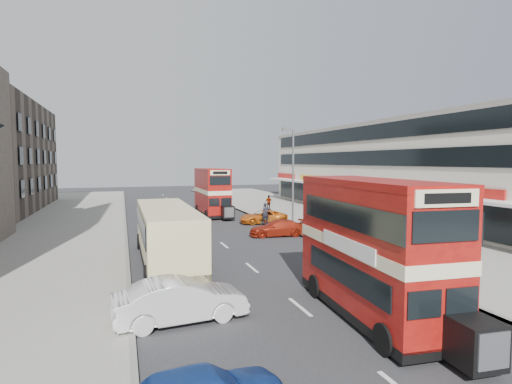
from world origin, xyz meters
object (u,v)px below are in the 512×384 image
object	(u,v)px
car_right_b	(263,217)
car_right_a	(277,228)
bus_second	(212,192)
cyclist	(266,219)
pedestrian_near	(332,224)
street_lamp	(292,170)
bus_main	(373,248)
coach	(167,232)
pedestrian_far	(269,202)
car_left_front	(181,300)

from	to	relation	value
car_right_b	car_right_a	bearing A→B (deg)	-7.43
bus_second	car_right_b	xyz separation A→B (m)	(3.16, -6.60, -1.84)
car_right_b	cyclist	xyz separation A→B (m)	(-0.58, -2.30, 0.12)
pedestrian_near	bus_second	bearing A→B (deg)	-66.93
street_lamp	car_right_b	distance (m)	5.95
street_lamp	bus_main	xyz separation A→B (m)	(-4.51, -17.65, -2.31)
coach	pedestrian_near	xyz separation A→B (m)	(11.82, 3.17, -0.60)
bus_main	pedestrian_far	size ratio (longest dim) A/B	5.31
bus_main	bus_second	size ratio (longest dim) A/B	1.04
street_lamp	bus_second	size ratio (longest dim) A/B	0.97
car_left_front	cyclist	size ratio (longest dim) A/B	2.20
coach	pedestrian_far	size ratio (longest dim) A/B	6.49
street_lamp	pedestrian_near	bearing A→B (deg)	-73.80
coach	pedestrian_near	size ratio (longest dim) A/B	5.84
car_right_b	pedestrian_near	bearing A→B (deg)	17.05
car_right_b	bus_second	bearing A→B (deg)	-152.42
pedestrian_near	cyclist	world-z (taller)	cyclist
car_left_front	car_right_a	world-z (taller)	car_left_front
street_lamp	bus_second	world-z (taller)	street_lamp
bus_second	pedestrian_near	distance (m)	16.03
street_lamp	pedestrian_near	world-z (taller)	street_lamp
car_left_front	car_right_b	xyz separation A→B (m)	(9.99, 20.10, -0.16)
car_left_front	cyclist	bearing A→B (deg)	-33.63
bus_main	cyclist	bearing A→B (deg)	-94.45
pedestrian_far	pedestrian_near	bearing A→B (deg)	-105.88
bus_second	car_right_b	distance (m)	7.55
street_lamp	car_left_front	bearing A→B (deg)	-124.49
street_lamp	pedestrian_near	size ratio (longest dim) A/B	4.47
car_right_a	pedestrian_far	distance (m)	15.08
car_right_a	car_right_b	world-z (taller)	car_right_a
bus_second	pedestrian_far	xyz separation A→B (m)	(6.69, 1.65, -1.46)
bus_main	coach	bearing A→B (deg)	-55.09
car_right_b	cyclist	bearing A→B (deg)	-12.07
coach	bus_main	bearing A→B (deg)	-59.23
street_lamp	cyclist	size ratio (longest dim) A/B	3.95
pedestrian_far	bus_second	bearing A→B (deg)	-177.69
bus_second	car_right_a	bearing A→B (deg)	99.35
bus_second	car_right_a	size ratio (longest dim) A/B	2.02
car_left_front	pedestrian_far	world-z (taller)	pedestrian_far
car_right_a	cyclist	world-z (taller)	cyclist
car_right_a	car_right_b	bearing A→B (deg)	177.68
street_lamp	car_left_front	xyz separation A→B (m)	(-10.99, -16.00, -4.04)
car_left_front	cyclist	distance (m)	20.13
coach	street_lamp	bearing A→B (deg)	35.35
car_left_front	car_right_a	xyz separation A→B (m)	(8.97, 13.98, -0.15)
pedestrian_far	car_right_a	bearing A→B (deg)	-119.10
bus_main	car_right_b	xyz separation A→B (m)	(3.51, 21.74, -1.89)
street_lamp	coach	world-z (taller)	street_lamp
pedestrian_far	cyclist	size ratio (longest dim) A/B	0.80
car_right_b	pedestrian_far	xyz separation A→B (m)	(3.54, 8.25, 0.38)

